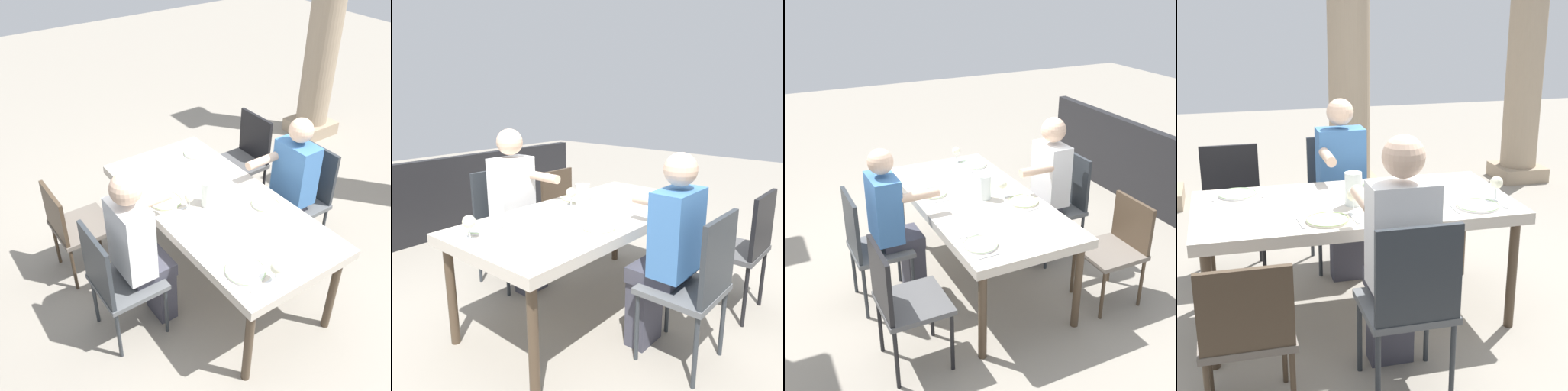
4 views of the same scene
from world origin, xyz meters
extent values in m
plane|color=gray|center=(0.00, 0.00, 0.00)|extent=(16.00, 16.00, 0.00)
cube|color=beige|center=(0.00, 0.00, 0.73)|extent=(1.93, 0.93, 0.07)
cylinder|color=#473828|center=(-0.89, 0.39, 0.35)|extent=(0.06, 0.06, 0.70)
cylinder|color=#473828|center=(0.89, 0.39, 0.35)|extent=(0.06, 0.06, 0.70)
cylinder|color=#473828|center=(-0.89, -0.39, 0.35)|extent=(0.06, 0.06, 0.70)
cylinder|color=#473828|center=(0.89, -0.39, 0.35)|extent=(0.06, 0.06, 0.70)
cube|color=#4F4F50|center=(-0.71, 0.81, 0.48)|extent=(0.44, 0.44, 0.04)
cube|color=black|center=(-0.71, 1.01, 0.71)|extent=(0.42, 0.03, 0.46)
cylinder|color=black|center=(-0.90, 0.62, 0.23)|extent=(0.03, 0.03, 0.46)
cylinder|color=black|center=(-0.52, 0.62, 0.23)|extent=(0.03, 0.03, 0.46)
cylinder|color=black|center=(-0.90, 1.00, 0.23)|extent=(0.03, 0.03, 0.46)
cylinder|color=black|center=(-0.52, 1.00, 0.23)|extent=(0.03, 0.03, 0.46)
cube|color=#6A6158|center=(-0.71, -0.81, 0.44)|extent=(0.44, 0.44, 0.04)
cube|color=#473828|center=(-0.71, -1.01, 0.65)|extent=(0.42, 0.03, 0.41)
cylinder|color=#473828|center=(-0.52, -0.62, 0.21)|extent=(0.03, 0.03, 0.42)
cylinder|color=#473828|center=(-0.90, -0.62, 0.21)|extent=(0.03, 0.03, 0.42)
cylinder|color=#473828|center=(-0.52, -1.00, 0.21)|extent=(0.03, 0.03, 0.42)
cylinder|color=#473828|center=(-0.90, -1.00, 0.21)|extent=(0.03, 0.03, 0.42)
cube|color=#5B5E61|center=(0.07, 0.81, 0.47)|extent=(0.44, 0.44, 0.04)
cube|color=#2D3338|center=(0.07, 1.01, 0.71)|extent=(0.42, 0.03, 0.49)
cylinder|color=#2D3338|center=(-0.12, 0.62, 0.23)|extent=(0.03, 0.03, 0.45)
cylinder|color=#2D3338|center=(0.26, 0.62, 0.23)|extent=(0.03, 0.03, 0.45)
cylinder|color=#2D3338|center=(-0.12, 1.00, 0.23)|extent=(0.03, 0.03, 0.45)
cylinder|color=#2D3338|center=(0.26, 1.00, 0.23)|extent=(0.03, 0.03, 0.45)
cube|color=#5B5E61|center=(0.07, -0.81, 0.47)|extent=(0.44, 0.44, 0.04)
cube|color=#2D3338|center=(0.07, -1.01, 0.72)|extent=(0.42, 0.03, 0.50)
cylinder|color=#2D3338|center=(0.26, -0.62, 0.22)|extent=(0.03, 0.03, 0.45)
cylinder|color=#2D3338|center=(-0.12, -0.62, 0.22)|extent=(0.03, 0.03, 0.45)
cylinder|color=#2D3338|center=(0.26, -1.00, 0.22)|extent=(0.03, 0.03, 0.45)
cylinder|color=#2D3338|center=(-0.12, -1.00, 0.22)|extent=(0.03, 0.03, 0.45)
cube|color=#3F3F4C|center=(0.07, 0.55, 0.23)|extent=(0.24, 0.14, 0.46)
cube|color=#3F3F4C|center=(0.07, 0.64, 0.51)|extent=(0.28, 0.32, 0.10)
cube|color=#3F72B2|center=(0.07, 0.75, 0.81)|extent=(0.34, 0.20, 0.51)
sphere|color=beige|center=(0.07, 0.75, 1.19)|extent=(0.19, 0.19, 0.19)
cylinder|color=beige|center=(-0.07, 0.51, 0.93)|extent=(0.07, 0.30, 0.07)
cube|color=#3F3F4C|center=(0.07, -0.55, 0.23)|extent=(0.24, 0.14, 0.46)
cube|color=#3F3F4C|center=(0.07, -0.64, 0.51)|extent=(0.28, 0.32, 0.10)
cube|color=white|center=(0.07, -0.75, 0.83)|extent=(0.34, 0.20, 0.54)
sphere|color=beige|center=(0.07, -0.75, 1.22)|extent=(0.21, 0.21, 0.21)
cylinder|color=beige|center=(-0.07, -0.51, 0.95)|extent=(0.07, 0.30, 0.07)
cube|color=tan|center=(-1.42, 2.61, 0.08)|extent=(0.51, 0.51, 0.16)
cylinder|color=tan|center=(-1.42, 2.61, 1.41)|extent=(0.39, 0.39, 2.50)
cylinder|color=white|center=(-0.69, 0.31, 0.77)|extent=(0.24, 0.24, 0.01)
torus|color=#A9CD91|center=(-0.69, 0.31, 0.78)|extent=(0.24, 0.24, 0.01)
cube|color=silver|center=(-0.84, 0.31, 0.77)|extent=(0.02, 0.17, 0.01)
cube|color=silver|center=(-0.54, 0.31, 0.77)|extent=(0.02, 0.17, 0.01)
cylinder|color=silver|center=(-0.22, -0.30, 0.77)|extent=(0.24, 0.24, 0.01)
torus|color=#A0BE77|center=(-0.22, -0.30, 0.78)|extent=(0.24, 0.24, 0.01)
cylinder|color=white|center=(-0.05, -0.20, 0.77)|extent=(0.06, 0.06, 0.00)
cylinder|color=white|center=(-0.05, -0.20, 0.81)|extent=(0.01, 0.01, 0.07)
sphere|color=#F2EFCC|center=(-0.05, -0.20, 0.88)|extent=(0.07, 0.07, 0.07)
cube|color=silver|center=(-0.37, -0.30, 0.77)|extent=(0.03, 0.17, 0.01)
cube|color=silver|center=(-0.07, -0.30, 0.77)|extent=(0.03, 0.17, 0.01)
cylinder|color=white|center=(0.23, 0.29, 0.77)|extent=(0.20, 0.20, 0.01)
torus|color=#A4C786|center=(0.23, 0.29, 0.78)|extent=(0.21, 0.21, 0.01)
cube|color=silver|center=(0.08, 0.29, 0.77)|extent=(0.02, 0.17, 0.01)
cube|color=silver|center=(0.38, 0.29, 0.77)|extent=(0.03, 0.17, 0.01)
cylinder|color=white|center=(0.69, -0.28, 0.77)|extent=(0.26, 0.26, 0.01)
torus|color=#A9CD91|center=(0.69, -0.28, 0.78)|extent=(0.26, 0.26, 0.01)
cylinder|color=white|center=(0.85, -0.18, 0.77)|extent=(0.06, 0.06, 0.00)
cylinder|color=white|center=(0.85, -0.18, 0.81)|extent=(0.01, 0.01, 0.07)
sphere|color=#F2EFCC|center=(0.85, -0.18, 0.88)|extent=(0.08, 0.08, 0.08)
cube|color=silver|center=(0.54, -0.28, 0.77)|extent=(0.02, 0.17, 0.01)
cube|color=silver|center=(0.84, -0.28, 0.77)|extent=(0.02, 0.17, 0.01)
cylinder|color=white|center=(-0.02, -0.06, 0.87)|extent=(0.10, 0.10, 0.20)
cylinder|color=#EFEAC6|center=(-0.02, -0.06, 0.84)|extent=(0.09, 0.09, 0.13)
camera|label=1|loc=(2.23, -1.72, 2.81)|focal=42.65mm
camera|label=2|loc=(2.05, 1.74, 1.60)|focal=35.94mm
camera|label=3|loc=(-3.33, 1.59, 2.49)|focal=46.28mm
camera|label=4|loc=(-0.76, -3.35, 1.91)|focal=54.63mm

